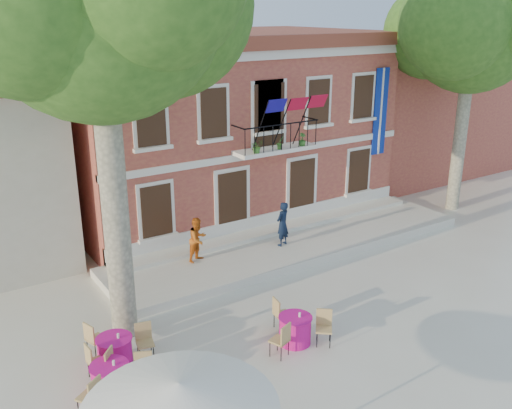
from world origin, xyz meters
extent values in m
plane|color=beige|center=(0.00, 0.00, 0.00)|extent=(90.00, 90.00, 0.00)
cube|color=#B66141|center=(2.00, 10.00, 3.50)|extent=(13.00, 8.00, 7.00)
cube|color=brown|center=(2.00, 10.00, 7.25)|extent=(13.50, 8.50, 0.50)
cube|color=silver|center=(2.00, 6.05, 6.85)|extent=(13.30, 0.35, 0.35)
cube|color=silver|center=(2.00, 5.55, 3.50)|extent=(3.20, 0.90, 0.15)
cube|color=black|center=(2.00, 5.15, 4.50)|extent=(3.20, 0.04, 0.04)
cube|color=#0D2996|center=(7.60, 5.94, 4.30)|extent=(0.70, 0.05, 3.60)
cube|color=#140C89|center=(1.10, 4.80, 5.25)|extent=(0.76, 0.27, 0.47)
cube|color=#B70C2A|center=(2.00, 4.80, 5.25)|extent=(0.76, 0.29, 0.47)
cube|color=#B70C2A|center=(2.90, 4.80, 5.25)|extent=(0.76, 0.27, 0.47)
imported|color=#26591E|center=(1.00, 5.25, 3.82)|extent=(0.43, 0.37, 0.48)
imported|color=#26591E|center=(2.00, 5.25, 3.82)|extent=(0.26, 0.21, 0.48)
imported|color=#26591E|center=(3.00, 5.25, 3.82)|extent=(0.27, 0.27, 0.48)
cube|color=#B66141|center=(14.00, 11.00, 3.00)|extent=(9.00, 9.00, 6.00)
cube|color=brown|center=(14.00, 11.00, 6.20)|extent=(9.40, 9.40, 0.40)
cube|color=silver|center=(2.00, 4.40, 0.15)|extent=(14.00, 3.40, 0.30)
cylinder|color=#A59E84|center=(-5.26, 2.22, 3.75)|extent=(0.67, 0.67, 7.50)
cylinder|color=#A59E84|center=(10.61, 4.14, 3.27)|extent=(0.54, 0.54, 6.54)
sphere|color=#284E18|center=(10.61, 4.14, 7.66)|extent=(5.23, 5.23, 5.23)
cone|color=white|center=(-6.42, -3.75, 2.29)|extent=(3.41, 3.41, 0.49)
imported|color=black|center=(1.47, 4.29, 1.11)|extent=(0.69, 0.58, 1.62)
imported|color=#C85D17|center=(-1.68, 4.76, 1.06)|extent=(0.91, 0.81, 1.53)
cylinder|color=#C91285|center=(-6.48, -0.10, 0.38)|extent=(0.84, 0.84, 0.75)
cylinder|color=#C91285|center=(-6.48, -0.10, 0.76)|extent=(0.90, 0.90, 0.02)
cube|color=tan|center=(-6.53, 0.65, 0.47)|extent=(0.45, 0.45, 0.95)
cube|color=tan|center=(-7.11, -0.52, 0.47)|extent=(0.58, 0.58, 0.95)
cube|color=tan|center=(-5.81, -0.43, 0.47)|extent=(0.56, 0.56, 0.95)
cylinder|color=#C91285|center=(-1.67, -0.69, 0.38)|extent=(0.84, 0.84, 0.75)
cylinder|color=#C91285|center=(-1.67, -0.69, 0.76)|extent=(0.90, 0.90, 0.02)
cube|color=tan|center=(-2.37, -0.96, 0.47)|extent=(0.54, 0.54, 0.95)
cube|color=tan|center=(-1.08, -1.16, 0.47)|extent=(0.59, 0.59, 0.95)
cube|color=tan|center=(-1.55, 0.05, 0.47)|extent=(0.48, 0.48, 0.95)
cylinder|color=#C91285|center=(-6.00, 0.92, 0.38)|extent=(0.84, 0.84, 0.75)
cylinder|color=#C91285|center=(-6.00, 0.92, 0.76)|extent=(0.90, 0.90, 0.02)
cube|color=tan|center=(-6.23, 1.64, 0.47)|extent=(0.53, 0.53, 0.95)
cube|color=tan|center=(-6.51, 0.37, 0.47)|extent=(0.59, 0.59, 0.95)
cube|color=tan|center=(-5.27, 0.77, 0.47)|extent=(0.50, 0.50, 0.95)
camera|label=1|loc=(-9.67, -11.11, 8.43)|focal=40.00mm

